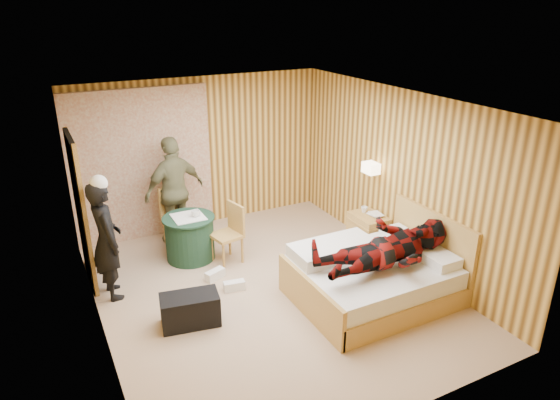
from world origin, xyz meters
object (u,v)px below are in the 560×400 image
chair_near (231,229)px  duffel_bag (190,310)px  chair_far (176,211)px  round_table (190,237)px  man_at_table (175,191)px  woman_standing (107,240)px  nightstand (368,232)px  bed (373,277)px  man_on_bed (389,238)px  wall_lamp (371,168)px

chair_near → duffel_bag: chair_near is taller
chair_far → chair_near: (0.54, -0.96, -0.03)m
round_table → man_at_table: bearing=90.0°
chair_near → duffel_bag: size_ratio=1.30×
woman_standing → man_at_table: bearing=-51.7°
nightstand → woman_standing: (-3.73, 0.49, 0.49)m
bed → duffel_bag: size_ratio=2.87×
duffel_bag → man_on_bed: bearing=-7.8°
wall_lamp → man_on_bed: size_ratio=0.15×
nightstand → woman_standing: bearing=172.5°
wall_lamp → man_at_table: 3.02m
nightstand → woman_standing: size_ratio=0.38×
wall_lamp → duffel_bag: bearing=-167.5°
wall_lamp → chair_near: bearing=164.7°
round_table → woman_standing: bearing=-157.9°
bed → man_at_table: 3.31m
chair_far → woman_standing: 1.65m
wall_lamp → man_on_bed: man_on_bed is taller
bed → woman_standing: size_ratio=1.24×
nightstand → wall_lamp: bearing=63.5°
round_table → woman_standing: 1.39m
round_table → man_at_table: man_at_table is taller
chair_far → man_on_bed: man_on_bed is taller
nightstand → man_on_bed: size_ratio=0.34×
man_on_bed → duffel_bag: bearing=162.0°
chair_near → duffel_bag: (-1.03, -1.24, -0.32)m
nightstand → man_at_table: size_ratio=0.35×
duffel_bag → wall_lamp: bearing=22.7°
wall_lamp → chair_far: 3.08m
bed → duffel_bag: bed is taller
chair_far → duffel_bag: (-0.49, -2.20, -0.35)m
chair_far → duffel_bag: 2.28m
wall_lamp → round_table: size_ratio=0.34×
nightstand → round_table: round_table is taller
nightstand → chair_near: bearing=162.2°
duffel_bag → woman_standing: size_ratio=0.43×
wall_lamp → chair_near: size_ratio=0.29×
round_table → chair_far: bearing=91.9°
man_at_table → nightstand: bearing=132.0°
wall_lamp → round_table: (-2.56, 0.90, -0.96)m
chair_far → man_at_table: bearing=38.1°
duffel_bag → man_at_table: size_ratio=0.39×
chair_near → man_on_bed: bearing=20.7°
wall_lamp → bed: wall_lamp is taller
man_on_bed → nightstand: bearing=61.5°
round_table → man_at_table: size_ratio=0.44×
wall_lamp → woman_standing: 3.83m
duffel_bag → man_at_table: man_at_table is taller
chair_near → bed: bearing=23.5°
woman_standing → man_at_table: man_at_table is taller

